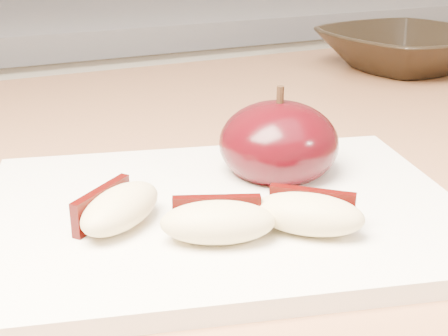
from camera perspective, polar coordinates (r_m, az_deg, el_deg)
name	(u,v)px	position (r m, az deg, el deg)	size (l,w,h in m)	color
back_cabinet	(73,237)	(1.34, -13.64, -6.14)	(2.40, 0.62, 0.94)	silver
cutting_board	(224,212)	(0.41, 0.00, -4.09)	(0.30, 0.22, 0.01)	white
apple_half	(279,143)	(0.45, 5.01, 2.28)	(0.09, 0.09, 0.07)	black
apple_wedge_a	(118,208)	(0.38, -9.63, -3.59)	(0.07, 0.07, 0.02)	beige
apple_wedge_b	(218,221)	(0.35, -0.59, -4.88)	(0.07, 0.05, 0.02)	beige
apple_wedge_c	(309,213)	(0.37, 7.74, -4.11)	(0.07, 0.07, 0.02)	beige
bowl	(405,50)	(0.86, 16.24, 10.35)	(0.21, 0.21, 0.05)	black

